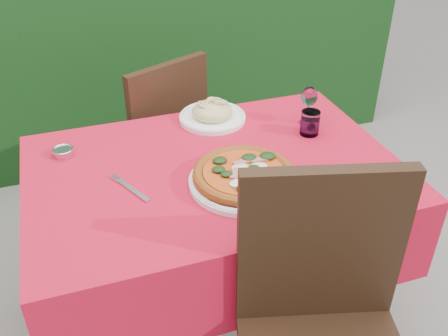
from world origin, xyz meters
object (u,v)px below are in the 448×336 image
object	(u,v)px
water_glass	(310,124)
steel_ramekin	(63,152)
pizza_plate	(244,176)
fork	(133,190)
chair_far	(158,136)
wine_glass	(309,98)
pasta_plate	(212,114)
chair_near	(323,324)

from	to	relation	value
water_glass	steel_ramekin	xyz separation A→B (m)	(-0.89, 0.14, -0.03)
pizza_plate	fork	distance (m)	0.36
chair_far	fork	xyz separation A→B (m)	(-0.23, -0.72, 0.23)
wine_glass	pizza_plate	bearing A→B (deg)	-141.03
pizza_plate	chair_far	bearing A→B (deg)	98.62
pizza_plate	fork	bearing A→B (deg)	167.11
chair_far	pasta_plate	xyz separation A→B (m)	(0.16, -0.34, 0.25)
pizza_plate	fork	xyz separation A→B (m)	(-0.35, 0.08, -0.03)
pizza_plate	pasta_plate	distance (m)	0.46
chair_far	water_glass	world-z (taller)	chair_far
water_glass	steel_ramekin	distance (m)	0.91
wine_glass	pasta_plate	bearing A→B (deg)	156.94
pasta_plate	chair_far	bearing A→B (deg)	115.58
chair_far	water_glass	xyz separation A→B (m)	(0.47, -0.57, 0.27)
pasta_plate	fork	xyz separation A→B (m)	(-0.39, -0.38, -0.02)
chair_far	pizza_plate	xyz separation A→B (m)	(0.12, -0.80, 0.26)
chair_near	chair_far	xyz separation A→B (m)	(-0.18, 1.26, -0.06)
chair_near	fork	world-z (taller)	chair_near
pizza_plate	water_glass	distance (m)	0.42
wine_glass	fork	xyz separation A→B (m)	(-0.73, -0.23, -0.10)
chair_near	pizza_plate	distance (m)	0.51
steel_ramekin	pasta_plate	bearing A→B (deg)	8.45
pizza_plate	water_glass	size ratio (longest dim) A/B	4.17
fork	pizza_plate	bearing A→B (deg)	-37.92
pizza_plate	wine_glass	world-z (taller)	wine_glass
chair_far	wine_glass	xyz separation A→B (m)	(0.51, -0.48, 0.34)
steel_ramekin	chair_far	bearing A→B (deg)	45.30
chair_far	water_glass	distance (m)	0.79
pasta_plate	fork	world-z (taller)	pasta_plate
steel_ramekin	fork	bearing A→B (deg)	-56.53
chair_far	pasta_plate	bearing A→B (deg)	91.44
chair_near	pasta_plate	distance (m)	0.95
chair_near	steel_ramekin	xyz separation A→B (m)	(-0.60, 0.84, 0.18)
water_glass	fork	xyz separation A→B (m)	(-0.70, -0.15, -0.04)
chair_near	fork	size ratio (longest dim) A/B	4.65
chair_far	steel_ramekin	size ratio (longest dim) A/B	13.35
pasta_plate	fork	distance (m)	0.54
chair_far	pasta_plate	distance (m)	0.45
pasta_plate	wine_glass	bearing A→B (deg)	-23.06
pasta_plate	water_glass	bearing A→B (deg)	-36.01
pasta_plate	steel_ramekin	xyz separation A→B (m)	(-0.58, -0.09, -0.01)
pizza_plate	wine_glass	distance (m)	0.50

